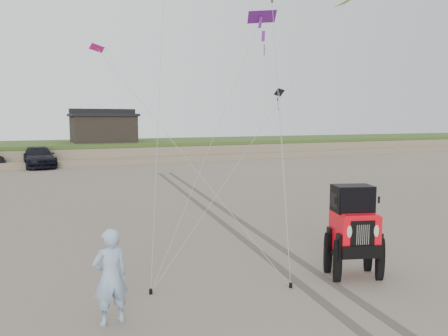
{
  "coord_description": "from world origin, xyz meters",
  "views": [
    {
      "loc": [
        -5.54,
        -8.5,
        4.02
      ],
      "look_at": [
        -0.21,
        3.0,
        2.6
      ],
      "focal_mm": 35.0,
      "sensor_mm": 36.0,
      "label": 1
    }
  ],
  "objects_px": {
    "cabin": "(103,127)",
    "man": "(110,277)",
    "truck_c": "(38,157)",
    "jeep": "(354,241)"
  },
  "relations": [
    {
      "from": "man",
      "to": "jeep",
      "type": "bearing_deg",
      "value": 171.97
    },
    {
      "from": "truck_c",
      "to": "cabin",
      "type": "bearing_deg",
      "value": 38.06
    },
    {
      "from": "cabin",
      "to": "man",
      "type": "bearing_deg",
      "value": -99.33
    },
    {
      "from": "cabin",
      "to": "jeep",
      "type": "distance_m",
      "value": 37.15
    },
    {
      "from": "cabin",
      "to": "truck_c",
      "type": "bearing_deg",
      "value": -137.8
    },
    {
      "from": "jeep",
      "to": "man",
      "type": "xyz_separation_m",
      "value": [
        -6.1,
        -0.02,
        0.02
      ]
    },
    {
      "from": "cabin",
      "to": "truck_c",
      "type": "xyz_separation_m",
      "value": [
        -6.34,
        -5.75,
        -2.38
      ]
    },
    {
      "from": "cabin",
      "to": "man",
      "type": "relative_size",
      "value": 3.34
    },
    {
      "from": "man",
      "to": "truck_c",
      "type": "bearing_deg",
      "value": -97.76
    },
    {
      "from": "cabin",
      "to": "truck_c",
      "type": "distance_m",
      "value": 8.88
    }
  ]
}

